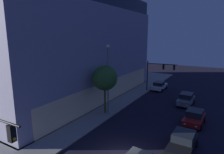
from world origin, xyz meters
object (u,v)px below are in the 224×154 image
traffic_light_far_corner (159,70)px  street_lamp_sidewalk (108,72)px  sidewalk_tree (105,78)px  car_black (183,142)px  modern_building (54,46)px  car_red (194,117)px  car_grey (186,99)px  car_white (159,86)px

traffic_light_far_corner → street_lamp_sidewalk: (-13.90, 2.41, 1.58)m
sidewalk_tree → car_black: (-3.86, -10.76, -4.10)m
modern_building → street_lamp_sidewalk: 15.50m
modern_building → car_red: 26.02m
traffic_light_far_corner → street_lamp_sidewalk: street_lamp_sidewalk is taller
modern_building → street_lamp_sidewalk: modern_building is taller
sidewalk_tree → car_red: sidewalk_tree is taller
car_black → car_red: bearing=-0.4°
traffic_light_far_corner → car_grey: traffic_light_far_corner is taller
car_red → car_grey: size_ratio=0.98×
car_black → car_red: size_ratio=1.17×
modern_building → street_lamp_sidewalk: bearing=-108.5°
street_lamp_sidewalk → car_red: (2.74, -10.31, -4.89)m
sidewalk_tree → car_white: (15.73, -2.60, -4.12)m
car_grey → traffic_light_far_corner: bearing=51.0°
traffic_light_far_corner → car_white: size_ratio=1.22×
traffic_light_far_corner → sidewalk_tree: sidewalk_tree is taller
traffic_light_far_corner → sidewalk_tree: 14.19m
car_grey → car_black: bearing=-171.1°
car_red → modern_building: bearing=85.2°
sidewalk_tree → car_red: 11.86m
traffic_light_far_corner → car_black: (-17.74, -7.86, -3.33)m
traffic_light_far_corner → car_red: 14.07m
street_lamp_sidewalk → car_grey: (9.18, -8.22, -4.83)m
car_black → car_white: car_black is taller
sidewalk_tree → car_black: sidewalk_tree is taller
modern_building → car_white: modern_building is taller
modern_building → sidewalk_tree: size_ratio=5.08×
street_lamp_sidewalk → car_grey: bearing=-41.9°
modern_building → street_lamp_sidewalk: (-4.83, -14.46, -2.79)m
car_black → car_grey: (13.02, 2.04, 0.07)m
street_lamp_sidewalk → car_red: size_ratio=2.22×
modern_building → car_black: (-8.67, -24.73, -7.69)m
car_black → car_grey: 13.17m
car_grey → car_white: size_ratio=0.91×
car_black → car_white: bearing=22.6°
car_grey → car_white: bearing=42.9°
modern_building → car_white: size_ratio=7.09×
traffic_light_far_corner → street_lamp_sidewalk: size_ratio=0.62×
modern_building → car_red: modern_building is taller
car_red → traffic_light_far_corner: bearing=35.3°
street_lamp_sidewalk → car_white: street_lamp_sidewalk is taller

